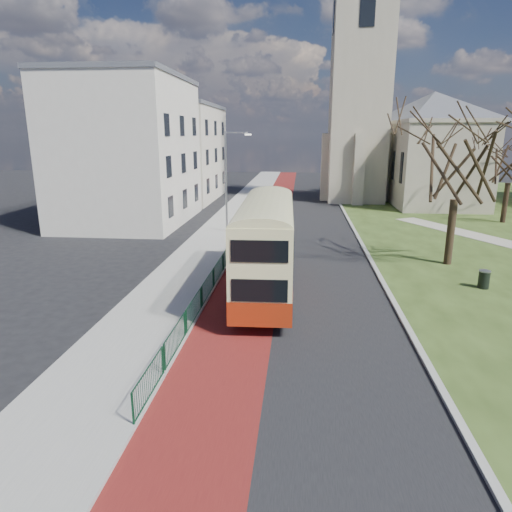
# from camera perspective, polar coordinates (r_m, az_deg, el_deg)

# --- Properties ---
(ground) EXTENTS (160.00, 160.00, 0.00)m
(ground) POSITION_cam_1_polar(r_m,az_deg,el_deg) (20.28, 0.92, -7.94)
(ground) COLOR black
(ground) RESTS_ON ground
(road_carriageway) EXTENTS (9.00, 120.00, 0.01)m
(road_carriageway) POSITION_cam_1_polar(r_m,az_deg,el_deg) (39.42, 5.47, 3.37)
(road_carriageway) COLOR black
(road_carriageway) RESTS_ON ground
(bus_lane) EXTENTS (3.40, 120.00, 0.01)m
(bus_lane) POSITION_cam_1_polar(r_m,az_deg,el_deg) (39.51, 1.55, 3.46)
(bus_lane) COLOR #591414
(bus_lane) RESTS_ON ground
(pavement_west) EXTENTS (4.00, 120.00, 0.12)m
(pavement_west) POSITION_cam_1_polar(r_m,az_deg,el_deg) (39.94, -3.91, 3.64)
(pavement_west) COLOR gray
(pavement_west) RESTS_ON ground
(kerb_west) EXTENTS (0.25, 120.00, 0.13)m
(kerb_west) POSITION_cam_1_polar(r_m,az_deg,el_deg) (39.66, -1.05, 3.60)
(kerb_west) COLOR #999993
(kerb_west) RESTS_ON ground
(kerb_east) EXTENTS (0.25, 80.00, 0.13)m
(kerb_east) POSITION_cam_1_polar(r_m,az_deg,el_deg) (41.62, 11.84, 3.82)
(kerb_east) COLOR #999993
(kerb_east) RESTS_ON ground
(pedestrian_railing) EXTENTS (0.07, 24.00, 1.12)m
(pedestrian_railing) POSITION_cam_1_polar(r_m,az_deg,el_deg) (24.19, -5.28, -2.75)
(pedestrian_railing) COLOR #0E3E23
(pedestrian_railing) RESTS_ON ground
(gothic_church) EXTENTS (16.38, 18.00, 40.00)m
(gothic_church) POSITION_cam_1_polar(r_m,az_deg,el_deg) (57.93, 17.59, 19.52)
(gothic_church) COLOR gray
(gothic_church) RESTS_ON ground
(street_block_near) EXTENTS (10.30, 14.30, 13.00)m
(street_block_near) POSITION_cam_1_polar(r_m,az_deg,el_deg) (43.49, -15.70, 12.62)
(street_block_near) COLOR beige
(street_block_near) RESTS_ON ground
(street_block_far) EXTENTS (10.30, 16.30, 11.50)m
(street_block_far) POSITION_cam_1_polar(r_m,az_deg,el_deg) (58.74, -9.98, 12.69)
(street_block_far) COLOR beige
(street_block_far) RESTS_ON ground
(streetlamp) EXTENTS (2.13, 0.18, 8.00)m
(streetlamp) POSITION_cam_1_polar(r_m,az_deg,el_deg) (37.23, -3.54, 9.87)
(streetlamp) COLOR gray
(streetlamp) RESTS_ON pavement_west
(bus) EXTENTS (2.89, 11.23, 4.66)m
(bus) POSITION_cam_1_polar(r_m,az_deg,el_deg) (22.84, 1.30, 1.73)
(bus) COLOR #9B270E
(bus) RESTS_ON ground
(winter_tree_near) EXTENTS (8.42, 8.42, 10.41)m
(winter_tree_near) POSITION_cam_1_polar(r_m,az_deg,el_deg) (29.99, 24.19, 12.49)
(winter_tree_near) COLOR #312518
(winter_tree_near) RESTS_ON grass_green
(litter_bin) EXTENTS (0.76, 0.76, 0.96)m
(litter_bin) POSITION_cam_1_polar(r_m,az_deg,el_deg) (26.80, 26.61, -2.62)
(litter_bin) COLOR black
(litter_bin) RESTS_ON grass_green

